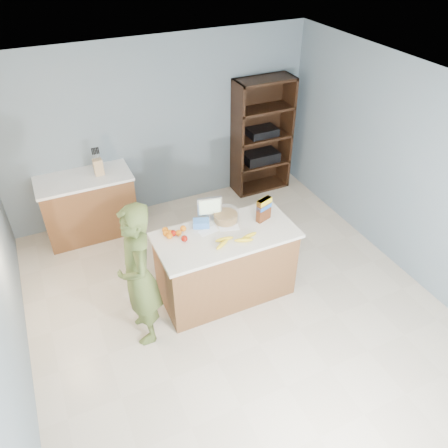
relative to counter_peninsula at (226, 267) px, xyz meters
name	(u,v)px	position (x,y,z in m)	size (l,w,h in m)	color
floor	(237,309)	(0.00, -0.30, -0.42)	(4.50, 5.00, 0.02)	beige
walls	(240,188)	(0.00, -0.30, 1.24)	(4.52, 5.02, 2.51)	slate
counter_peninsula	(226,267)	(0.00, 0.00, 0.00)	(1.56, 0.76, 0.90)	brown
back_cabinet	(89,206)	(-1.20, 1.90, 0.04)	(1.24, 0.62, 0.90)	brown
shelving_unit	(260,137)	(1.55, 2.05, 0.45)	(0.90, 0.40, 1.80)	black
person	(139,276)	(-1.04, -0.17, 0.41)	(0.60, 0.39, 1.65)	#485726
knife_block	(98,166)	(-0.98, 1.88, 0.60)	(0.12, 0.10, 0.31)	tan
envelopes	(219,229)	(-0.04, 0.10, 0.49)	(0.47, 0.19, 0.00)	white
bananas	(235,240)	(0.03, -0.16, 0.51)	(0.53, 0.19, 0.05)	yellow
apples	(179,236)	(-0.50, 0.14, 0.52)	(0.15, 0.21, 0.07)	#920F05
oranges	(172,232)	(-0.54, 0.23, 0.52)	(0.27, 0.18, 0.07)	orange
blue_carton	(201,223)	(-0.19, 0.24, 0.52)	(0.18, 0.12, 0.08)	blue
salad_bowl	(226,216)	(0.10, 0.23, 0.54)	(0.30, 0.30, 0.13)	#267219
tv	(210,207)	(-0.05, 0.34, 0.64)	(0.28, 0.12, 0.28)	silver
cereal_box	(264,208)	(0.50, 0.06, 0.65)	(0.20, 0.13, 0.28)	#592B14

